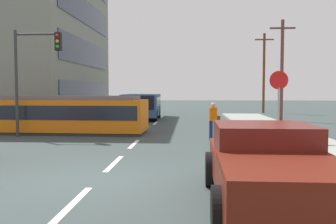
{
  "coord_description": "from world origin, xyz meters",
  "views": [
    {
      "loc": [
        2.28,
        -8.96,
        2.24
      ],
      "look_at": [
        1.31,
        7.74,
        1.23
      ],
      "focal_mm": 39.37,
      "sensor_mm": 36.0,
      "label": 1
    }
  ],
  "objects": [
    {
      "name": "parked_sedan_mid",
      "position": [
        -5.76,
        13.6,
        0.62
      ],
      "size": [
        2.04,
        4.41,
        1.19
      ],
      "color": "silver",
      "rests_on": "ground"
    },
    {
      "name": "utility_pole_mid",
      "position": [
        8.95,
        18.22,
        3.81
      ],
      "size": [
        1.8,
        0.24,
        7.27
      ],
      "color": "brown",
      "rests_on": "ground"
    },
    {
      "name": "sidewalk_curb_right",
      "position": [
        6.8,
        6.0,
        0.07
      ],
      "size": [
        3.2,
        36.0,
        0.14
      ],
      "primitive_type": "cube",
      "color": "gray",
      "rests_on": "ground"
    },
    {
      "name": "streetcar_tram",
      "position": [
        -3.95,
        9.64,
        1.0
      ],
      "size": [
        8.06,
        2.83,
        1.94
      ],
      "color": "orange",
      "rests_on": "ground"
    },
    {
      "name": "pedestrian_crossing",
      "position": [
        3.37,
        7.69,
        0.94
      ],
      "size": [
        0.51,
        0.36,
        1.67
      ],
      "color": "#1B2150",
      "rests_on": "ground"
    },
    {
      "name": "lane_stripe_4",
      "position": [
        0.0,
        21.64,
        0.01
      ],
      "size": [
        0.16,
        2.4,
        0.01
      ],
      "primitive_type": "cube",
      "color": "silver",
      "rests_on": "ground"
    },
    {
      "name": "lane_stripe_0",
      "position": [
        0.0,
        -2.0,
        0.01
      ],
      "size": [
        0.16,
        2.4,
        0.01
      ],
      "primitive_type": "cube",
      "color": "silver",
      "rests_on": "ground"
    },
    {
      "name": "lane_stripe_1",
      "position": [
        0.0,
        2.0,
        0.01
      ],
      "size": [
        0.16,
        2.4,
        0.01
      ],
      "primitive_type": "cube",
      "color": "silver",
      "rests_on": "ground"
    },
    {
      "name": "city_bus",
      "position": [
        -1.29,
        18.48,
        1.08
      ],
      "size": [
        2.62,
        5.12,
        1.91
      ],
      "color": "#2E5381",
      "rests_on": "ground"
    },
    {
      "name": "lane_stripe_3",
      "position": [
        0.0,
        15.64,
        0.01
      ],
      "size": [
        0.16,
        2.4,
        0.01
      ],
      "primitive_type": "cube",
      "color": "silver",
      "rests_on": "ground"
    },
    {
      "name": "parked_sedan_far",
      "position": [
        -5.09,
        19.26,
        0.62
      ],
      "size": [
        2.03,
        4.51,
        1.19
      ],
      "color": "silver",
      "rests_on": "ground"
    },
    {
      "name": "utility_pole_far",
      "position": [
        9.51,
        27.47,
        4.03
      ],
      "size": [
        1.8,
        0.24,
        7.7
      ],
      "color": "brown",
      "rests_on": "ground"
    },
    {
      "name": "pickup_truck_parked",
      "position": [
        3.78,
        -1.93,
        0.8
      ],
      "size": [
        2.34,
        5.03,
        1.55
      ],
      "color": "#5A180D",
      "rests_on": "ground"
    },
    {
      "name": "stop_sign",
      "position": [
        5.95,
        6.44,
        2.19
      ],
      "size": [
        0.76,
        0.07,
        2.88
      ],
      "color": "gray",
      "rests_on": "sidewalk_curb_right"
    },
    {
      "name": "lane_stripe_2",
      "position": [
        0.0,
        6.0,
        0.01
      ],
      "size": [
        0.16,
        2.4,
        0.01
      ],
      "primitive_type": "cube",
      "color": "silver",
      "rests_on": "ground"
    },
    {
      "name": "traffic_light_mast",
      "position": [
        -5.03,
        8.02,
        3.49
      ],
      "size": [
        2.26,
        0.33,
        5.04
      ],
      "color": "#333333",
      "rests_on": "ground"
    },
    {
      "name": "ground_plane",
      "position": [
        0.0,
        10.0,
        0.0
      ],
      "size": [
        120.0,
        120.0,
        0.0
      ],
      "primitive_type": "plane",
      "color": "#364241"
    }
  ]
}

